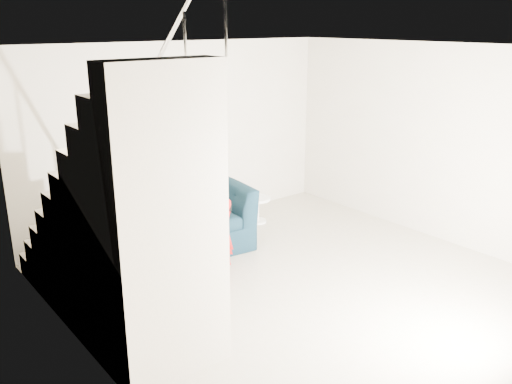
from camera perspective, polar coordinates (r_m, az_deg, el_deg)
floor at (r=6.40m, az=5.75°, el=-10.10°), size 5.50×5.50×0.00m
ceiling at (r=5.68m, az=6.60°, el=14.81°), size 5.50×5.50×0.00m
back_wall at (r=8.03m, az=-7.80°, el=5.83°), size 5.00×0.00×5.00m
left_wall at (r=4.58m, az=-16.83°, el=-3.85°), size 0.00×5.50×5.50m
right_wall at (r=7.81m, az=19.39°, el=4.67°), size 0.00×5.50×5.50m
armchair at (r=7.40m, az=-6.18°, el=-2.63°), size 1.43×1.29×0.84m
toddler at (r=6.72m, az=-3.49°, el=-4.36°), size 0.39×0.33×0.91m
side_table at (r=8.27m, az=0.13°, el=-1.43°), size 0.40×0.40×0.40m
staircase at (r=5.38m, az=-13.77°, el=-4.97°), size 1.02×3.03×3.62m
cushion at (r=7.65m, az=-5.92°, el=-0.02°), size 0.39×0.19×0.39m
throw at (r=7.12m, az=-9.96°, el=-2.70°), size 0.05×0.54×0.60m
phone at (r=6.63m, az=-2.81°, el=-1.54°), size 0.02×0.05×0.10m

